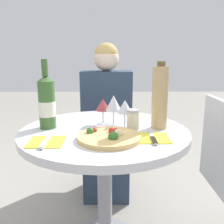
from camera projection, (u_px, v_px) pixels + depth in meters
The scene contains 12 objects.
dining_table at pixel (105, 158), 1.29m from camera, with size 0.84×0.84×0.71m.
chair_behind_diner at pixel (107, 134), 2.11m from camera, with size 0.40×0.40×0.86m.
seated_diner at pixel (107, 127), 1.95m from camera, with size 0.39×0.43×1.16m.
pizza_large at pixel (109, 137), 1.10m from camera, with size 0.28×0.28×0.05m.
wine_bottle at pixel (47, 102), 1.25m from camera, with size 0.08×0.08×0.35m.
tall_carafe at pixel (160, 97), 1.24m from camera, with size 0.08×0.08×0.34m.
sugar_shaker at pixel (133, 120), 1.24m from camera, with size 0.06×0.06×0.10m.
wine_glass_front_right at pixel (125, 107), 1.25m from camera, with size 0.08×0.08×0.15m.
wine_glass_center at pixel (114, 103), 1.29m from camera, with size 0.08×0.08×0.16m.
wine_glass_back_left at pixel (103, 105), 1.33m from camera, with size 0.08×0.08×0.14m.
place_setting_left at pixel (46, 142), 1.07m from camera, with size 0.15×0.19×0.01m.
place_setting_right at pixel (152, 138), 1.12m from camera, with size 0.15×0.19×0.01m.
Camera 1 is at (0.03, -1.20, 1.08)m, focal length 40.00 mm.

